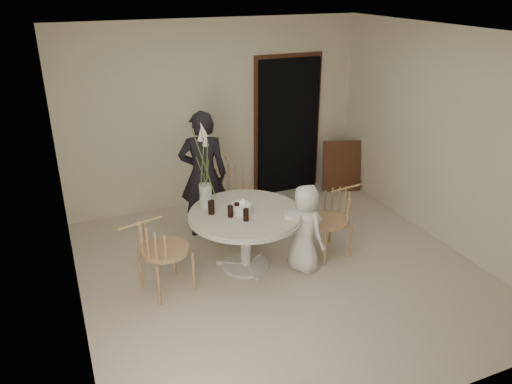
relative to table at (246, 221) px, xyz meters
name	(u,v)px	position (x,y,z in m)	size (l,w,h in m)	color
ground	(281,270)	(0.35, -0.25, -0.62)	(4.50, 4.50, 0.00)	beige
room_shell	(284,140)	(0.35, -0.25, 1.00)	(4.50, 4.50, 4.50)	silver
doorway	(288,127)	(1.50, 1.94, 0.43)	(1.00, 0.10, 2.10)	black
door_trim	(287,123)	(1.50, 1.98, 0.49)	(1.12, 0.03, 2.22)	brown
table	(246,221)	(0.00, 0.00, 0.00)	(1.33, 1.33, 0.73)	silver
picture_frame	(342,166)	(2.30, 1.58, -0.21)	(0.61, 0.04, 0.82)	brown
chair_far	(230,188)	(0.16, 0.95, 0.01)	(0.60, 0.63, 0.97)	tan
chair_right	(337,211)	(1.17, -0.10, -0.06)	(0.56, 0.52, 0.86)	tan
chair_left	(153,245)	(-1.10, -0.12, -0.02)	(0.63, 0.60, 0.93)	tan
girl	(203,175)	(-0.19, 1.00, 0.23)	(0.62, 0.41, 1.70)	black
boy	(305,229)	(0.62, -0.31, -0.08)	(0.52, 0.34, 1.07)	white
birthday_cake	(241,208)	(-0.05, 0.00, 0.17)	(0.23, 0.23, 0.16)	white
cola_tumbler_a	(230,211)	(-0.20, -0.05, 0.18)	(0.06, 0.06, 0.13)	black
cola_tumbler_b	(246,215)	(-0.08, -0.21, 0.18)	(0.07, 0.07, 0.14)	black
cola_tumbler_c	(211,207)	(-0.38, 0.11, 0.19)	(0.07, 0.07, 0.16)	black
cola_tumbler_d	(237,209)	(-0.11, -0.01, 0.18)	(0.06, 0.06, 0.14)	black
plate_stack	(293,215)	(0.44, -0.33, 0.14)	(0.21, 0.21, 0.05)	white
flower_vase	(205,177)	(-0.37, 0.32, 0.48)	(0.15, 0.15, 1.03)	#BAC3BE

